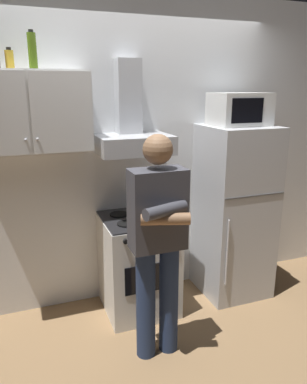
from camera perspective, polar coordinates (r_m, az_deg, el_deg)
The scene contains 11 objects.
ground_plane at distance 3.35m, azimuth -0.00°, elevation -19.26°, with size 7.00×7.00×0.00m, color olive.
back_wall_tiled at distance 3.36m, azimuth -3.58°, elevation 5.92°, with size 4.80×0.10×2.70m, color white.
upper_cabinet at distance 2.95m, azimuth -18.71°, elevation 11.58°, with size 0.90×0.37×0.60m.
stove_oven at distance 3.32m, azimuth -2.35°, elevation -10.96°, with size 0.60×0.62×0.87m.
range_hood at distance 3.10m, azimuth -3.33°, elevation 9.70°, with size 0.60×0.44×0.75m.
refrigerator at distance 3.56m, azimuth 12.30°, elevation -3.00°, with size 0.60×0.62×1.60m.
microwave at distance 3.39m, azimuth 13.07°, elevation 12.29°, with size 0.48×0.37×0.28m.
person_standing at distance 2.59m, azimuth 0.68°, elevation -7.58°, with size 0.38×0.33×1.64m.
cooking_pot at distance 3.06m, azimuth 0.56°, elevation -3.36°, with size 0.29×0.19×0.09m.
bottle_spice_jar at distance 2.94m, azimuth -21.27°, elevation 18.50°, with size 0.06×0.06×0.15m.
bottle_olive_oil at distance 2.95m, azimuth -18.13°, elevation 19.95°, with size 0.06×0.06×0.27m.
Camera 1 is at (-0.95, -2.57, 1.93)m, focal length 34.69 mm.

